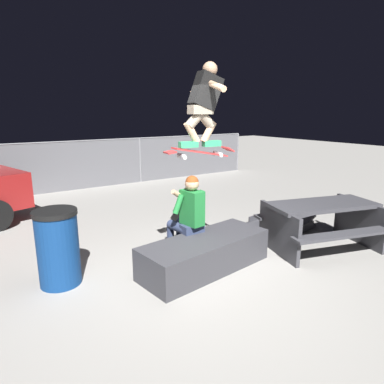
{
  "coord_description": "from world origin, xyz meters",
  "views": [
    {
      "loc": [
        -2.36,
        -3.39,
        2.15
      ],
      "look_at": [
        0.17,
        0.44,
        1.05
      ],
      "focal_mm": 31.26,
      "sensor_mm": 36.0,
      "label": 1
    }
  ],
  "objects_px": {
    "picnic_table_back": "(321,218)",
    "trash_bin": "(58,247)",
    "ledge_box_main": "(205,254)",
    "skater_airborne": "(204,101)",
    "person_sitting_on_ledge": "(187,214)",
    "skateboard": "(200,152)",
    "kicker_ramp": "(280,224)"
  },
  "relations": [
    {
      "from": "picnic_table_back",
      "to": "trash_bin",
      "type": "distance_m",
      "value": 3.94
    },
    {
      "from": "person_sitting_on_ledge",
      "to": "skateboard",
      "type": "height_order",
      "value": "skateboard"
    },
    {
      "from": "skater_airborne",
      "to": "picnic_table_back",
      "type": "distance_m",
      "value": 2.66
    },
    {
      "from": "skateboard",
      "to": "kicker_ramp",
      "type": "bearing_deg",
      "value": 9.57
    },
    {
      "from": "person_sitting_on_ledge",
      "to": "picnic_table_back",
      "type": "height_order",
      "value": "person_sitting_on_ledge"
    },
    {
      "from": "ledge_box_main",
      "to": "person_sitting_on_ledge",
      "type": "xyz_separation_m",
      "value": [
        -0.03,
        0.41,
        0.48
      ]
    },
    {
      "from": "ledge_box_main",
      "to": "trash_bin",
      "type": "height_order",
      "value": "trash_bin"
    },
    {
      "from": "ledge_box_main",
      "to": "picnic_table_back",
      "type": "xyz_separation_m",
      "value": [
        1.99,
        -0.4,
        0.27
      ]
    },
    {
      "from": "ledge_box_main",
      "to": "kicker_ramp",
      "type": "distance_m",
      "value": 2.34
    },
    {
      "from": "person_sitting_on_ledge",
      "to": "skater_airborne",
      "type": "relative_size",
      "value": 1.15
    },
    {
      "from": "kicker_ramp",
      "to": "skateboard",
      "type": "bearing_deg",
      "value": -170.43
    },
    {
      "from": "ledge_box_main",
      "to": "skater_airborne",
      "type": "bearing_deg",
      "value": 60.27
    },
    {
      "from": "ledge_box_main",
      "to": "trash_bin",
      "type": "distance_m",
      "value": 1.93
    },
    {
      "from": "person_sitting_on_ledge",
      "to": "picnic_table_back",
      "type": "distance_m",
      "value": 2.19
    },
    {
      "from": "skater_airborne",
      "to": "kicker_ramp",
      "type": "xyz_separation_m",
      "value": [
        2.09,
        0.37,
        -2.24
      ]
    },
    {
      "from": "skateboard",
      "to": "person_sitting_on_ledge",
      "type": "bearing_deg",
      "value": 134.79
    },
    {
      "from": "kicker_ramp",
      "to": "trash_bin",
      "type": "height_order",
      "value": "trash_bin"
    },
    {
      "from": "person_sitting_on_ledge",
      "to": "skateboard",
      "type": "xyz_separation_m",
      "value": [
        0.13,
        -0.13,
        0.9
      ]
    },
    {
      "from": "ledge_box_main",
      "to": "skateboard",
      "type": "relative_size",
      "value": 1.84
    },
    {
      "from": "skateboard",
      "to": "skater_airborne",
      "type": "bearing_deg",
      "value": -7.25
    },
    {
      "from": "person_sitting_on_ledge",
      "to": "trash_bin",
      "type": "distance_m",
      "value": 1.79
    },
    {
      "from": "person_sitting_on_ledge",
      "to": "kicker_ramp",
      "type": "xyz_separation_m",
      "value": [
        2.27,
        0.23,
        -0.65
      ]
    },
    {
      "from": "ledge_box_main",
      "to": "kicker_ramp",
      "type": "relative_size",
      "value": 1.73
    },
    {
      "from": "ledge_box_main",
      "to": "person_sitting_on_ledge",
      "type": "relative_size",
      "value": 1.48
    },
    {
      "from": "person_sitting_on_ledge",
      "to": "skateboard",
      "type": "distance_m",
      "value": 0.92
    },
    {
      "from": "person_sitting_on_ledge",
      "to": "trash_bin",
      "type": "bearing_deg",
      "value": 171.28
    },
    {
      "from": "skateboard",
      "to": "picnic_table_back",
      "type": "relative_size",
      "value": 0.52
    },
    {
      "from": "skater_airborne",
      "to": "trash_bin",
      "type": "distance_m",
      "value": 2.68
    },
    {
      "from": "skateboard",
      "to": "trash_bin",
      "type": "distance_m",
      "value": 2.23
    },
    {
      "from": "ledge_box_main",
      "to": "skateboard",
      "type": "bearing_deg",
      "value": 70.41
    },
    {
      "from": "skater_airborne",
      "to": "ledge_box_main",
      "type": "bearing_deg",
      "value": -119.73
    },
    {
      "from": "person_sitting_on_ledge",
      "to": "trash_bin",
      "type": "relative_size",
      "value": 1.31
    }
  ]
}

